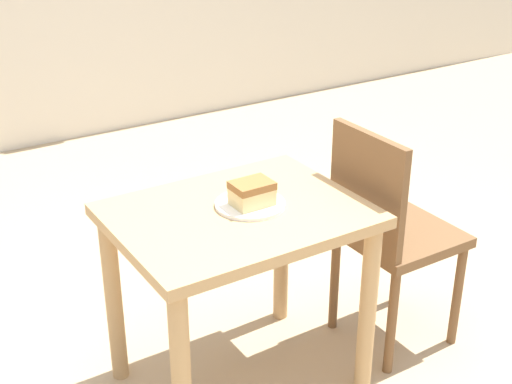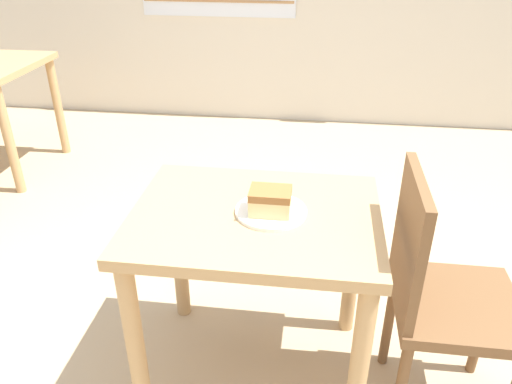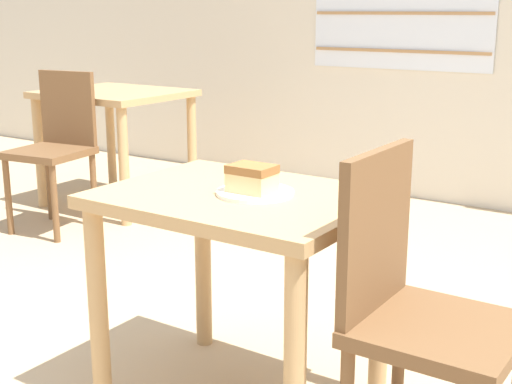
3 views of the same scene
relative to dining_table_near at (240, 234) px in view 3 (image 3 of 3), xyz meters
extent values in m
cube|color=#AD7F51|center=(-0.67, 2.76, 0.41)|extent=(1.22, 0.01, 0.02)
cube|color=#AD7F51|center=(-0.67, 2.76, 0.65)|extent=(1.22, 0.01, 0.02)
cube|color=tan|center=(0.00, 0.00, 0.11)|extent=(0.82, 0.63, 0.04)
cylinder|color=tan|center=(-0.36, -0.27, -0.24)|extent=(0.06, 0.06, 0.66)
cylinder|color=tan|center=(0.36, -0.27, -0.24)|extent=(0.06, 0.06, 0.66)
cylinder|color=tan|center=(-0.36, 0.27, -0.24)|extent=(0.06, 0.06, 0.66)
cylinder|color=tan|center=(0.36, 0.27, -0.24)|extent=(0.06, 0.06, 0.66)
cube|color=tan|center=(-2.06, 1.54, 0.15)|extent=(0.84, 0.73, 0.04)
cylinder|color=tan|center=(-2.43, 1.23, -0.22)|extent=(0.06, 0.06, 0.70)
cylinder|color=tan|center=(-1.69, 1.23, -0.22)|extent=(0.06, 0.06, 0.70)
cylinder|color=tan|center=(-2.43, 1.86, -0.22)|extent=(0.06, 0.06, 0.70)
cylinder|color=tan|center=(-1.69, 1.86, -0.22)|extent=(0.06, 0.06, 0.70)
cube|color=brown|center=(0.67, -0.08, -0.12)|extent=(0.40, 0.40, 0.04)
cylinder|color=brown|center=(0.50, 0.09, -0.35)|extent=(0.04, 0.04, 0.44)
cube|color=brown|center=(0.48, -0.08, 0.12)|extent=(0.03, 0.38, 0.42)
cube|color=brown|center=(-1.97, 0.92, -0.12)|extent=(0.45, 0.45, 0.04)
cylinder|color=brown|center=(-2.11, 0.73, -0.35)|extent=(0.04, 0.04, 0.44)
cylinder|color=brown|center=(-1.78, 0.78, -0.35)|extent=(0.04, 0.04, 0.44)
cylinder|color=brown|center=(-2.16, 1.06, -0.35)|extent=(0.04, 0.04, 0.44)
cylinder|color=brown|center=(-1.83, 1.11, -0.35)|extent=(0.04, 0.04, 0.44)
cube|color=brown|center=(-2.00, 1.10, 0.12)|extent=(0.38, 0.08, 0.42)
cylinder|color=white|center=(0.05, 0.01, 0.14)|extent=(0.23, 0.23, 0.01)
cube|color=#E5CC89|center=(0.05, -0.01, 0.17)|extent=(0.13, 0.10, 0.06)
cube|color=#936033|center=(0.05, -0.01, 0.21)|extent=(0.13, 0.10, 0.02)
camera|label=1|loc=(-1.06, -1.79, 1.17)|focal=50.00mm
camera|label=2|loc=(0.19, -1.38, 0.97)|focal=35.00mm
camera|label=3|loc=(1.20, -1.70, 0.67)|focal=50.00mm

